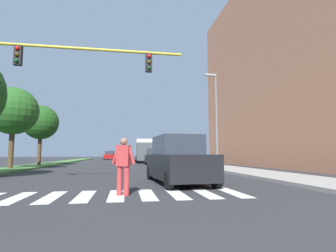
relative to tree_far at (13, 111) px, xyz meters
name	(u,v)px	position (x,y,z in m)	size (l,w,h in m)	color
ground_plane	(122,164)	(8.00, 8.91, -4.35)	(140.00, 140.00, 0.00)	#2D2D30
crosswalk	(116,195)	(8.00, -12.90, -4.35)	(7.65, 2.20, 0.01)	silver
median_strip	(42,165)	(0.18, 6.91, -4.28)	(2.50, 64.00, 0.15)	#477A38
tree_far	(13,111)	(0.00, 0.00, 0.00)	(3.53, 3.53, 5.99)	#4C3823
tree_distant	(41,123)	(0.08, 6.25, -0.13)	(3.33, 3.33, 5.76)	#4C3823
apartment_block_right	(320,65)	(26.72, 0.91, 5.35)	(13.06, 28.71, 19.40)	tan
sidewalk_right	(196,164)	(15.92, 6.91, -4.28)	(3.00, 64.00, 0.15)	#9E9991
traffic_light_gantry	(17,73)	(3.97, -9.97, 0.03)	(9.56, 0.30, 6.00)	gold
street_lamp_right	(215,111)	(15.32, -1.08, 0.24)	(1.02, 0.24, 7.50)	slate
pedestrian_performer	(123,163)	(8.18, -12.95, -3.42)	(0.73, 0.36, 1.69)	#B23333
suv_crossing	(178,160)	(10.42, -10.06, -3.42)	(2.28, 4.73, 1.97)	black
sedan_midblock	(155,157)	(11.35, 6.58, -3.55)	(1.84, 4.53, 1.72)	black
sedan_distant	(142,156)	(11.02, 22.29, -3.57)	(1.91, 4.56, 1.67)	#B7B7BC
sedan_far_horizon	(110,156)	(5.42, 32.02, -3.57)	(2.22, 4.58, 1.68)	maroon
truck_box_delivery	(145,150)	(10.89, 14.03, -2.72)	(2.40, 6.20, 3.10)	#474C51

